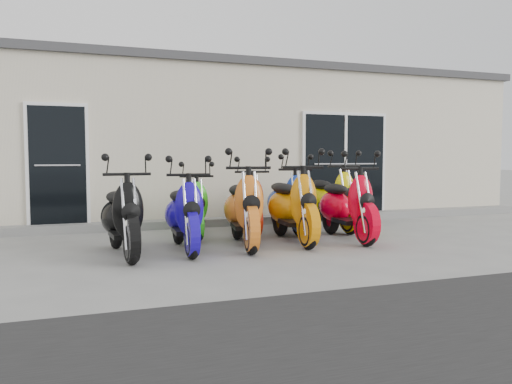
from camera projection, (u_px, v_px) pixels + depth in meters
ground at (268, 241)px, 8.01m from camera, size 80.00×80.00×0.00m
building at (196, 147)px, 12.79m from camera, size 14.00×6.00×3.20m
roof_cap at (196, 81)px, 12.67m from camera, size 14.20×6.20×0.16m
front_step at (232, 221)px, 9.90m from camera, size 14.00×0.40×0.15m
door_left at (58, 162)px, 8.89m from camera, size 1.07×0.08×2.22m
door_right at (345, 161)px, 10.83m from camera, size 2.02×0.08×2.22m
scooter_front_black at (122, 205)px, 6.75m from camera, size 0.85×1.94×1.40m
scooter_front_blue at (184, 203)px, 7.12m from camera, size 0.75×1.88×1.37m
scooter_front_orange_a at (243, 198)px, 7.48m from camera, size 1.03×2.09×1.48m
scooter_front_orange_b at (293, 196)px, 7.85m from camera, size 0.87×2.05×1.48m
scooter_front_red at (347, 195)px, 8.09m from camera, size 0.83×2.00×1.45m
scooter_back_green at (194, 199)px, 8.50m from camera, size 0.80×1.79×1.28m
scooter_back_red at (246, 195)px, 8.76m from camera, size 0.84×1.90×1.36m
scooter_back_blue at (287, 193)px, 8.99m from camera, size 0.83×1.95×1.40m
scooter_back_yellow at (331, 190)px, 9.23m from camera, size 0.76×2.01×1.47m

